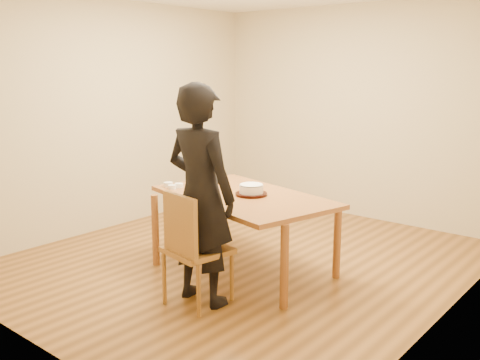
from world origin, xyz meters
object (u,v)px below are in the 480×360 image
Objects in this scene: dining_chair at (198,250)px; cake at (251,189)px; person at (201,195)px; dining_table at (243,197)px; cake_plate at (251,194)px.

cake is at bearing 105.86° from dining_chair.
person is (0.08, -0.76, 0.09)m from cake.
dining_chair is 2.07× the size of cake.
cake is (-0.08, 0.81, 0.36)m from dining_chair.
dining_table is at bearing -155.73° from cake.
dining_chair is (0.15, -0.78, -0.28)m from dining_table.
dining_table is at bearing -79.99° from person.
cake_plate is (0.07, 0.03, 0.03)m from dining_table.
cake is at bearing -85.51° from person.
person reaches higher than dining_table.
person is at bearing -65.15° from dining_table.
dining_chair is at bearing -84.24° from cake.
dining_chair is at bearing -65.81° from dining_table.
dining_table is at bearing -155.73° from cake_plate.
dining_chair is 0.46m from person.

